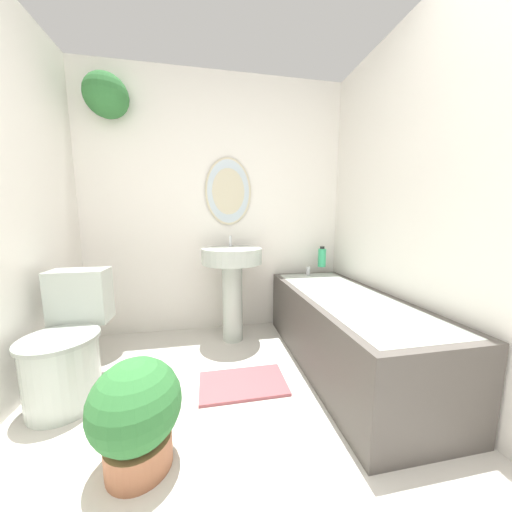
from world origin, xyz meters
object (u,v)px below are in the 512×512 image
pedestal_sink (232,274)px  shampoo_bottle (322,257)px  potted_plant (136,412)px  toilet (68,348)px  bathtub (344,328)px

pedestal_sink → shampoo_bottle: size_ratio=4.61×
potted_plant → toilet: bearing=132.9°
pedestal_sink → potted_plant: 1.30m
pedestal_sink → bathtub: size_ratio=0.58×
bathtub → potted_plant: bathtub is taller
potted_plant → shampoo_bottle: bearing=41.9°
bathtub → potted_plant: bearing=-155.9°
bathtub → shampoo_bottle: (0.14, 0.70, 0.43)m
toilet → shampoo_bottle: size_ratio=3.72×
pedestal_sink → potted_plant: bearing=-114.7°
pedestal_sink → bathtub: bearing=-36.0°
pedestal_sink → shampoo_bottle: 0.92m
shampoo_bottle → pedestal_sink: bearing=-170.9°
shampoo_bottle → potted_plant: shampoo_bottle is taller
toilet → potted_plant: size_ratio=1.53×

